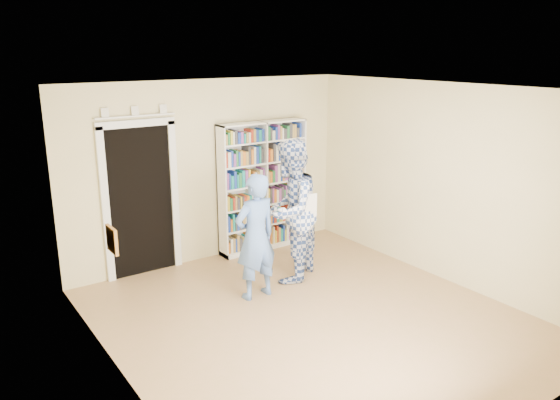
{
  "coord_description": "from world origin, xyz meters",
  "views": [
    {
      "loc": [
        -3.68,
        -4.63,
        3.13
      ],
      "look_at": [
        0.16,
        0.9,
        1.24
      ],
      "focal_mm": 35.0,
      "sensor_mm": 36.0,
      "label": 1
    }
  ],
  "objects": [
    {
      "name": "wall_back",
      "position": [
        0.0,
        2.5,
        1.35
      ],
      "size": [
        4.5,
        0.0,
        4.5
      ],
      "primitive_type": "plane",
      "rotation": [
        1.57,
        0.0,
        0.0
      ],
      "color": "beige",
      "rests_on": "floor"
    },
    {
      "name": "floor",
      "position": [
        0.0,
        0.0,
        0.0
      ],
      "size": [
        5.0,
        5.0,
        0.0
      ],
      "primitive_type": "plane",
      "color": "#A17E4E",
      "rests_on": "ground"
    },
    {
      "name": "ceiling",
      "position": [
        0.0,
        0.0,
        2.7
      ],
      "size": [
        5.0,
        5.0,
        0.0
      ],
      "primitive_type": "plane",
      "rotation": [
        3.14,
        0.0,
        0.0
      ],
      "color": "white",
      "rests_on": "wall_back"
    },
    {
      "name": "wall_art",
      "position": [
        -2.23,
        0.2,
        1.4
      ],
      "size": [
        0.03,
        0.25,
        0.25
      ],
      "primitive_type": "cube",
      "color": "brown",
      "rests_on": "wall_left"
    },
    {
      "name": "wall_right",
      "position": [
        2.25,
        0.0,
        1.35
      ],
      "size": [
        0.0,
        5.0,
        5.0
      ],
      "primitive_type": "plane",
      "rotation": [
        1.57,
        0.0,
        -1.57
      ],
      "color": "beige",
      "rests_on": "floor"
    },
    {
      "name": "man_blue",
      "position": [
        -0.21,
        0.9,
        0.82
      ],
      "size": [
        0.62,
        0.43,
        1.64
      ],
      "primitive_type": "imported",
      "rotation": [
        0.0,
        0.0,
        3.2
      ],
      "color": "#577CC1",
      "rests_on": "floor"
    },
    {
      "name": "bookshelf",
      "position": [
        0.84,
        2.34,
        1.03
      ],
      "size": [
        1.49,
        0.28,
        2.04
      ],
      "rotation": [
        0.0,
        0.0,
        0.13
      ],
      "color": "white",
      "rests_on": "floor"
    },
    {
      "name": "wall_left",
      "position": [
        -2.25,
        0.0,
        1.35
      ],
      "size": [
        0.0,
        5.0,
        5.0
      ],
      "primitive_type": "plane",
      "rotation": [
        1.57,
        0.0,
        1.57
      ],
      "color": "beige",
      "rests_on": "floor"
    },
    {
      "name": "man_plaid",
      "position": [
        0.49,
        1.13,
        0.98
      ],
      "size": [
        1.21,
        1.15,
        1.97
      ],
      "primitive_type": "imported",
      "rotation": [
        0.0,
        0.0,
        3.72
      ],
      "color": "navy",
      "rests_on": "floor"
    },
    {
      "name": "doorway",
      "position": [
        -1.1,
        2.48,
        1.18
      ],
      "size": [
        1.1,
        0.08,
        2.43
      ],
      "color": "black",
      "rests_on": "floor"
    },
    {
      "name": "paper_sheet",
      "position": [
        0.62,
        0.87,
        1.1
      ],
      "size": [
        0.23,
        0.03,
        0.32
      ],
      "primitive_type": "cube",
      "rotation": [
        0.0,
        0.0,
        -0.1
      ],
      "color": "white",
      "rests_on": "man_plaid"
    }
  ]
}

